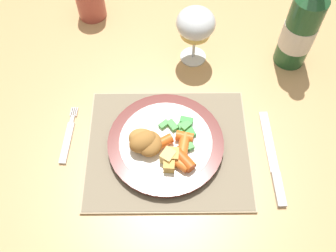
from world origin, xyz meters
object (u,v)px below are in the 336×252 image
(dining_table, at_px, (145,124))
(bottle, at_px, (301,26))
(table_knife, at_px, (274,165))
(fork, at_px, (68,138))
(dinner_plate, at_px, (166,143))
(wine_glass, at_px, (196,25))

(dining_table, height_order, bottle, bottle)
(table_knife, xyz_separation_m, bottle, (0.08, 0.28, 0.10))
(dining_table, relative_size, fork, 8.44)
(dining_table, xyz_separation_m, fork, (-0.15, -0.09, 0.10))
(dining_table, xyz_separation_m, bottle, (0.34, 0.12, 0.20))
(dining_table, bearing_deg, bottle, 19.48)
(dinner_plate, height_order, fork, dinner_plate)
(dinner_plate, xyz_separation_m, table_knife, (0.21, -0.04, -0.01))
(fork, distance_m, bottle, 0.55)
(dinner_plate, xyz_separation_m, fork, (-0.20, 0.02, -0.01))
(dining_table, bearing_deg, fork, -148.20)
(dinner_plate, relative_size, bottle, 0.87)
(wine_glass, relative_size, bottle, 0.53)
(bottle, bearing_deg, table_knife, -105.73)
(dinner_plate, bearing_deg, wine_glass, 74.75)
(dining_table, relative_size, dinner_plate, 4.92)
(bottle, bearing_deg, dining_table, -160.52)
(table_knife, distance_m, wine_glass, 0.34)
(dinner_plate, relative_size, wine_glass, 1.65)
(dinner_plate, bearing_deg, dining_table, 113.83)
(dining_table, distance_m, bottle, 0.42)
(dining_table, relative_size, wine_glass, 8.14)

